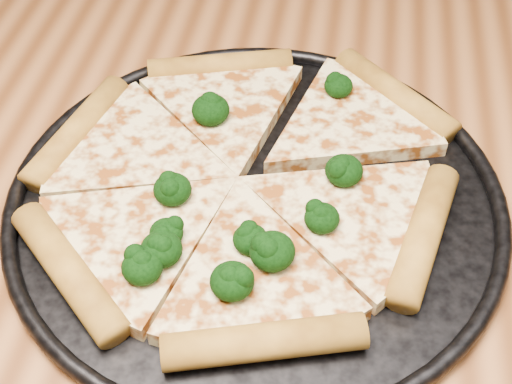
# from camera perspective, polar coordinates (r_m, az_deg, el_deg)

# --- Properties ---
(dining_table) EXTENTS (1.20, 0.90, 0.75)m
(dining_table) POSITION_cam_1_polar(r_m,az_deg,el_deg) (0.67, 2.61, -5.72)
(dining_table) COLOR #995B2F
(dining_table) RESTS_ON ground
(pizza_pan) EXTENTS (0.41, 0.41, 0.02)m
(pizza_pan) POSITION_cam_1_polar(r_m,az_deg,el_deg) (0.58, -0.00, -0.55)
(pizza_pan) COLOR black
(pizza_pan) RESTS_ON dining_table
(pizza) EXTENTS (0.37, 0.37, 0.03)m
(pizza) POSITION_cam_1_polar(r_m,az_deg,el_deg) (0.59, -1.09, 1.24)
(pizza) COLOR #F5DC96
(pizza) RESTS_ON pizza_pan
(broccoli_florets) EXTENTS (0.17, 0.26, 0.03)m
(broccoli_florets) POSITION_cam_1_polar(r_m,az_deg,el_deg) (0.55, -1.54, -0.98)
(broccoli_florets) COLOR black
(broccoli_florets) RESTS_ON pizza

